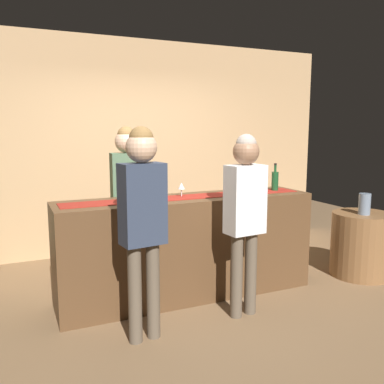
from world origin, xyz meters
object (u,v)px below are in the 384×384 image
Objects in this scene: wine_glass_near_customer at (160,189)px; customer_sipping at (245,206)px; wine_bottle_amber at (246,182)px; round_side_table at (361,244)px; bartender at (127,188)px; wine_glass_mid_counter at (264,182)px; wine_bottle_green at (275,181)px; wine_glass_far_end at (181,186)px; customer_browsing at (143,211)px; vase_on_side_table at (365,204)px.

wine_glass_near_customer is 0.09× the size of customer_sipping.
customer_sipping is (0.60, -0.58, -0.11)m from wine_glass_near_customer.
wine_bottle_amber reaches higher than round_side_table.
customer_sipping is at bearing -122.12° from wine_bottle_amber.
bartender is at bearing 161.18° from round_side_table.
wine_glass_mid_counter is 0.19× the size of round_side_table.
wine_bottle_green is 2.10× the size of wine_glass_far_end.
wine_bottle_amber is at bearing 3.72° from wine_glass_near_customer.
wine_glass_near_customer is 0.84m from customer_sipping.
customer_browsing reaches higher than wine_glass_far_end.
wine_bottle_amber is 1.54m from customer_browsing.
wine_bottle_green reaches higher than wine_glass_far_end.
customer_browsing is at bearing -156.45° from wine_glass_mid_counter.
bartender reaches higher than vase_on_side_table.
wine_bottle_green is 1.31m from round_side_table.
wine_glass_near_customer is at bearing -159.20° from wine_glass_far_end.
wine_bottle_amber is 0.77m from customer_sipping.
wine_glass_mid_counter is (-0.15, -0.01, -0.01)m from wine_bottle_green.
wine_glass_mid_counter is 1.43m from round_side_table.
wine_bottle_amber is 1.00× the size of wine_bottle_green.
wine_glass_near_customer reaches higher than round_side_table.
wine_glass_far_end is at bearing 169.27° from vase_on_side_table.
customer_sipping is at bearing -3.51° from customer_browsing.
bartender is 2.77m from round_side_table.
wine_glass_near_customer is (-1.00, -0.07, -0.01)m from wine_bottle_amber.
bartender is at bearing 159.17° from wine_bottle_green.
wine_glass_mid_counter reaches higher than vase_on_side_table.
customer_browsing reaches higher than round_side_table.
customer_browsing is (-0.23, -1.28, -0.00)m from bartender.
wine_glass_near_customer is at bearing -177.81° from wine_glass_mid_counter.
wine_bottle_amber is at bearing 19.92° from customer_browsing.
customer_browsing reaches higher than wine_glass_mid_counter.
wine_glass_near_customer is 1.00× the size of wine_glass_mid_counter.
bartender is 7.19× the size of vase_on_side_table.
wine_bottle_green is at bearing -2.21° from wine_glass_far_end.
wine_glass_near_customer is 0.60× the size of vase_on_side_table.
wine_bottle_amber is 2.10× the size of wine_glass_near_customer.
wine_bottle_amber is 0.18× the size of customer_sipping.
round_side_table is (1.18, -0.28, -0.76)m from wine_glass_mid_counter.
round_side_table is at bearing -8.92° from wine_glass_far_end.
customer_sipping reaches higher than round_side_table.
wine_bottle_green is 0.18× the size of customer_browsing.
wine_bottle_green is 1.07m from vase_on_side_table.
customer_browsing is at bearing -130.56° from wine_glass_far_end.
round_side_table is (1.79, 0.35, -0.65)m from customer_sipping.
customer_browsing reaches higher than vase_on_side_table.
wine_glass_mid_counter is 1.48m from bartender.
wine_bottle_green reaches higher than vase_on_side_table.
customer_sipping is 0.97m from customer_browsing.
wine_glass_near_customer is 0.08× the size of bartender.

